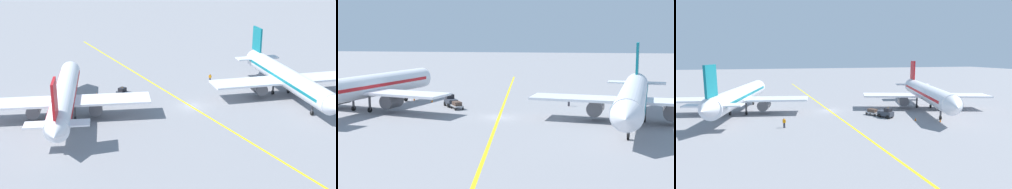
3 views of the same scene
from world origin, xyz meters
The scene contains 9 objects.
ground_plane centered at (0.00, 0.00, 0.00)m, with size 400.00×400.00×0.00m, color gray.
apron_yellow_centreline centered at (0.00, 0.00, 0.00)m, with size 0.40×120.00×0.01m, color yellow.
airplane_at_gate centered at (-18.58, 1.84, 3.71)m, with size 28.47×35.46×10.60m.
airplane_adjacent_stand centered at (21.49, -3.34, 3.71)m, with size 28.38×34.99×10.60m.
baggage_tug_dark centered at (9.53, -8.87, 0.90)m, with size 2.90×3.34×2.11m.
baggage_cart_trailing centered at (7.76, -6.09, 0.76)m, with size 2.58×2.95×1.24m.
ground_crew_worker centered at (-9.94, -11.73, 0.91)m, with size 0.52×0.37×1.68m.
traffic_cone_near_nose centered at (17.81, -14.49, 0.28)m, with size 0.32×0.32×0.55m, color orange.
traffic_cone_mid_apron centered at (13.89, -12.56, 0.28)m, with size 0.32×0.32×0.55m, color orange.
Camera 1 is at (33.99, 70.04, 28.93)m, focal length 50.00 mm.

